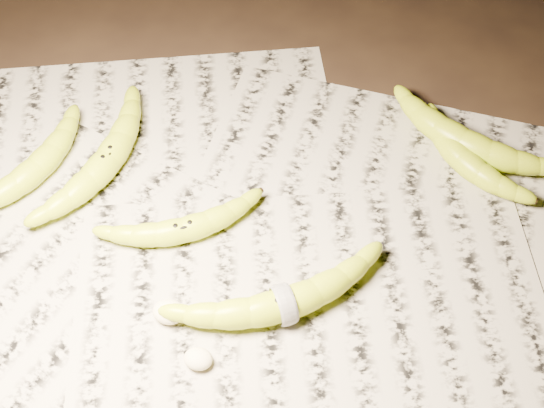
% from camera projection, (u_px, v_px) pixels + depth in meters
% --- Properties ---
extents(ground, '(3.00, 3.00, 0.00)m').
position_uv_depth(ground, '(260.00, 234.00, 0.95)').
color(ground, black).
rests_on(ground, ground).
extents(newspaper_patch, '(0.90, 0.70, 0.01)m').
position_uv_depth(newspaper_patch, '(241.00, 248.00, 0.93)').
color(newspaper_patch, '#A49F8C').
rests_on(newspaper_patch, ground).
extents(banana_left_a, '(0.10, 0.23, 0.04)m').
position_uv_depth(banana_left_a, '(107.00, 159.00, 0.99)').
color(banana_left_a, '#C0E31C').
rests_on(banana_left_a, newspaper_patch).
extents(banana_left_b, '(0.12, 0.20, 0.04)m').
position_uv_depth(banana_left_b, '(35.00, 167.00, 0.98)').
color(banana_left_b, '#C0E31C').
rests_on(banana_left_b, newspaper_patch).
extents(banana_center, '(0.18, 0.14, 0.03)m').
position_uv_depth(banana_center, '(183.00, 228.00, 0.92)').
color(banana_center, '#C0E31C').
rests_on(banana_center, newspaper_patch).
extents(banana_taped, '(0.23, 0.18, 0.04)m').
position_uv_depth(banana_taped, '(284.00, 303.00, 0.86)').
color(banana_taped, '#C0E31C').
rests_on(banana_taped, newspaper_patch).
extents(banana_upper_a, '(0.22, 0.14, 0.04)m').
position_uv_depth(banana_upper_a, '(463.00, 140.00, 1.00)').
color(banana_upper_a, '#C0E31C').
rests_on(banana_upper_a, newspaper_patch).
extents(banana_upper_b, '(0.16, 0.16, 0.03)m').
position_uv_depth(banana_upper_b, '(463.00, 158.00, 0.99)').
color(banana_upper_b, '#C0E31C').
rests_on(banana_upper_b, newspaper_patch).
extents(measuring_tape, '(0.03, 0.04, 0.05)m').
position_uv_depth(measuring_tape, '(284.00, 303.00, 0.86)').
color(measuring_tape, white).
rests_on(measuring_tape, newspaper_patch).
extents(flesh_chunk_a, '(0.04, 0.03, 0.02)m').
position_uv_depth(flesh_chunk_a, '(168.00, 310.00, 0.86)').
color(flesh_chunk_a, '#F4E5BD').
rests_on(flesh_chunk_a, newspaper_patch).
extents(flesh_chunk_b, '(0.03, 0.03, 0.02)m').
position_uv_depth(flesh_chunk_b, '(198.00, 357.00, 0.83)').
color(flesh_chunk_b, '#F4E5BD').
rests_on(flesh_chunk_b, newspaper_patch).
extents(flesh_chunk_c, '(0.03, 0.03, 0.02)m').
position_uv_depth(flesh_chunk_c, '(247.00, 310.00, 0.86)').
color(flesh_chunk_c, '#F4E5BD').
rests_on(flesh_chunk_c, newspaper_patch).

